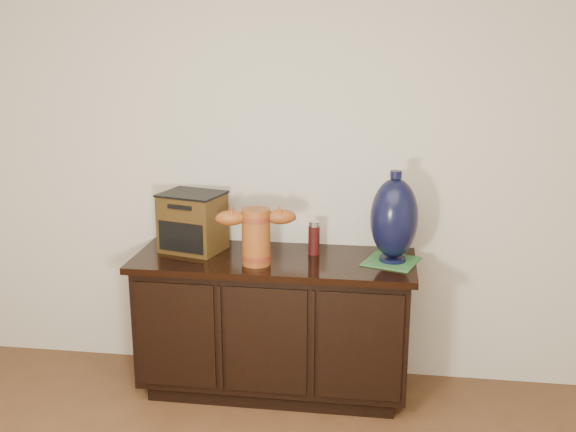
% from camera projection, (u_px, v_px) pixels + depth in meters
% --- Properties ---
extents(room, '(5.00, 5.00, 5.00)m').
position_uv_depth(room, '(74.00, 356.00, 1.23)').
color(room, '#53341C').
rests_on(room, ground).
extents(sideboard, '(1.46, 0.56, 0.75)m').
position_uv_depth(sideboard, '(274.00, 323.00, 3.59)').
color(sideboard, black).
rests_on(sideboard, ground).
extents(terracotta_vessel, '(0.41, 0.18, 0.29)m').
position_uv_depth(terracotta_vessel, '(256.00, 233.00, 3.36)').
color(terracotta_vessel, brown).
rests_on(terracotta_vessel, sideboard).
extents(tv_radio, '(0.37, 0.33, 0.32)m').
position_uv_depth(tv_radio, '(193.00, 222.00, 3.58)').
color(tv_radio, '#3E2A0F').
rests_on(tv_radio, sideboard).
extents(green_mat, '(0.31, 0.31, 0.01)m').
position_uv_depth(green_mat, '(391.00, 261.00, 3.43)').
color(green_mat, '#2E6832').
rests_on(green_mat, sideboard).
extents(lamp_base, '(0.30, 0.30, 0.47)m').
position_uv_depth(lamp_base, '(394.00, 219.00, 3.37)').
color(lamp_base, black).
rests_on(lamp_base, green_mat).
extents(spray_can, '(0.06, 0.06, 0.18)m').
position_uv_depth(spray_can, '(314.00, 238.00, 3.53)').
color(spray_can, '#500F0D').
rests_on(spray_can, sideboard).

